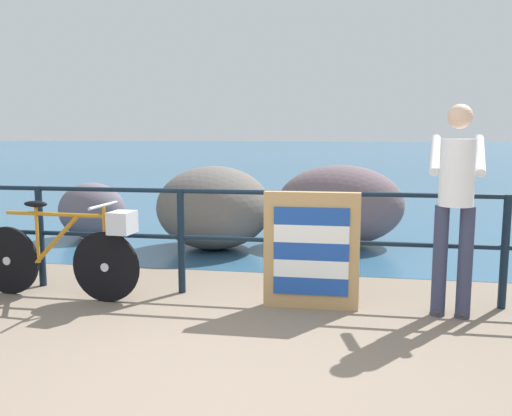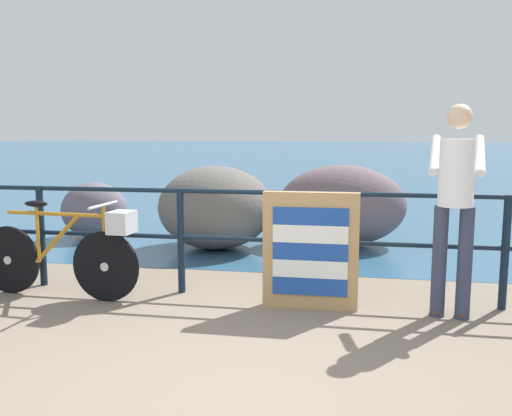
{
  "view_description": "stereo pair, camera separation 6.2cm",
  "coord_description": "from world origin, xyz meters",
  "px_view_note": "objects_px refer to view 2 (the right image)",
  "views": [
    {
      "loc": [
        0.8,
        -2.86,
        1.55
      ],
      "look_at": [
        -0.07,
        2.43,
        0.79
      ],
      "focal_mm": 37.62,
      "sensor_mm": 36.0,
      "label": 1
    },
    {
      "loc": [
        0.86,
        -2.85,
        1.55
      ],
      "look_at": [
        -0.07,
        2.43,
        0.79
      ],
      "focal_mm": 37.62,
      "sensor_mm": 36.0,
      "label": 2
    }
  ],
  "objects_px": {
    "person_at_railing": "(455,201)",
    "breakwater_boulder_main": "(215,207)",
    "breakwater_boulder_left": "(94,210)",
    "breakwater_boulder_right": "(342,205)",
    "bicycle": "(69,250)",
    "folded_deckchair_stack": "(310,251)"
  },
  "relations": [
    {
      "from": "bicycle",
      "to": "breakwater_boulder_left",
      "type": "xyz_separation_m",
      "value": [
        -1.15,
        2.79,
        -0.05
      ]
    },
    {
      "from": "person_at_railing",
      "to": "breakwater_boulder_main",
      "type": "distance_m",
      "value": 3.52
    },
    {
      "from": "breakwater_boulder_main",
      "to": "bicycle",
      "type": "bearing_deg",
      "value": -108.5
    },
    {
      "from": "bicycle",
      "to": "breakwater_boulder_main",
      "type": "distance_m",
      "value": 2.52
    },
    {
      "from": "breakwater_boulder_right",
      "to": "breakwater_boulder_main",
      "type": "bearing_deg",
      "value": -162.48
    },
    {
      "from": "breakwater_boulder_left",
      "to": "breakwater_boulder_right",
      "type": "relative_size",
      "value": 0.56
    },
    {
      "from": "folded_deckchair_stack",
      "to": "breakwater_boulder_right",
      "type": "xyz_separation_m",
      "value": [
        0.23,
        2.8,
        0.04
      ]
    },
    {
      "from": "breakwater_boulder_main",
      "to": "folded_deckchair_stack",
      "type": "bearing_deg",
      "value": -57.67
    },
    {
      "from": "person_at_railing",
      "to": "breakwater_boulder_left",
      "type": "distance_m",
      "value": 5.35
    },
    {
      "from": "bicycle",
      "to": "breakwater_boulder_left",
      "type": "relative_size",
      "value": 1.72
    },
    {
      "from": "folded_deckchair_stack",
      "to": "breakwater_boulder_right",
      "type": "height_order",
      "value": "breakwater_boulder_right"
    },
    {
      "from": "person_at_railing",
      "to": "folded_deckchair_stack",
      "type": "xyz_separation_m",
      "value": [
        -1.19,
        0.03,
        -0.47
      ]
    },
    {
      "from": "breakwater_boulder_left",
      "to": "breakwater_boulder_right",
      "type": "distance_m",
      "value": 3.62
    },
    {
      "from": "bicycle",
      "to": "folded_deckchair_stack",
      "type": "distance_m",
      "value": 2.24
    },
    {
      "from": "folded_deckchair_stack",
      "to": "breakwater_boulder_left",
      "type": "relative_size",
      "value": 1.05
    },
    {
      "from": "folded_deckchair_stack",
      "to": "person_at_railing",
      "type": "bearing_deg",
      "value": -1.21
    },
    {
      "from": "breakwater_boulder_right",
      "to": "bicycle",
      "type": "bearing_deg",
      "value": -130.25
    },
    {
      "from": "person_at_railing",
      "to": "breakwater_boulder_main",
      "type": "bearing_deg",
      "value": 58.5
    },
    {
      "from": "bicycle",
      "to": "breakwater_boulder_left",
      "type": "distance_m",
      "value": 3.02
    },
    {
      "from": "bicycle",
      "to": "person_at_railing",
      "type": "relative_size",
      "value": 0.95
    },
    {
      "from": "bicycle",
      "to": "person_at_railing",
      "type": "bearing_deg",
      "value": 5.77
    },
    {
      "from": "breakwater_boulder_main",
      "to": "breakwater_boulder_left",
      "type": "height_order",
      "value": "breakwater_boulder_main"
    }
  ]
}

